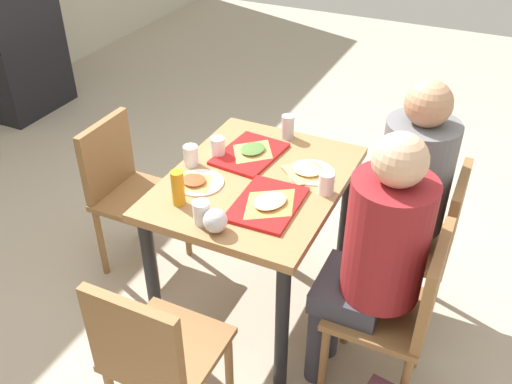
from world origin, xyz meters
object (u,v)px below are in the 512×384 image
at_px(person_in_red, 375,250).
at_px(plastic_cup_a, 191,156).
at_px(paper_plate_center, 200,183).
at_px(plastic_cup_c, 201,212).
at_px(foil_bundle, 215,221).
at_px(condiment_bottle, 178,188).
at_px(pizza_slice_a, 270,202).
at_px(pizza_slice_d, 307,171).
at_px(chair_far_side, 126,186).
at_px(tray_red_far, 250,154).
at_px(pizza_slice_b, 253,150).
at_px(chair_near_left, 402,307).
at_px(pizza_slice_c, 194,181).
at_px(soda_can, 288,127).
at_px(paper_plate_near_edge, 311,172).
at_px(main_table, 256,199).
at_px(chair_left_end, 155,354).
at_px(plastic_cup_b, 326,183).
at_px(tray_red_near, 267,204).
at_px(chair_near_right, 426,237).
at_px(person_in_brown_jacket, 404,186).
at_px(plastic_cup_d, 218,147).

xyz_separation_m(person_in_red, plastic_cup_a, (0.22, 0.96, 0.06)).
bearing_deg(paper_plate_center, plastic_cup_c, -147.97).
xyz_separation_m(person_in_red, foil_bundle, (-0.17, 0.61, 0.06)).
bearing_deg(condiment_bottle, person_in_red, -84.97).
distance_m(pizza_slice_a, pizza_slice_d, 0.32).
xyz_separation_m(chair_far_side, condiment_bottle, (-0.32, -0.56, 0.34)).
height_order(tray_red_far, pizza_slice_b, pizza_slice_b).
height_order(chair_near_left, person_in_red, person_in_red).
distance_m(pizza_slice_c, soda_can, 0.62).
xyz_separation_m(chair_far_side, paper_plate_near_edge, (0.15, -0.98, 0.27)).
bearing_deg(chair_far_side, main_table, -90.00).
height_order(chair_near_left, condiment_bottle, condiment_bottle).
distance_m(chair_left_end, person_in_red, 0.92).
bearing_deg(paper_plate_near_edge, plastic_cup_b, -136.82).
distance_m(person_in_red, tray_red_near, 0.50).
bearing_deg(plastic_cup_a, chair_near_right, -76.10).
xyz_separation_m(paper_plate_near_edge, plastic_cup_c, (-0.54, 0.27, 0.05)).
distance_m(chair_near_right, tray_red_near, 0.81).
relative_size(paper_plate_center, plastic_cup_c, 2.20).
relative_size(main_table, plastic_cup_a, 9.89).
height_order(plastic_cup_b, condiment_bottle, condiment_bottle).
bearing_deg(chair_near_right, main_table, 107.80).
bearing_deg(foil_bundle, pizza_slice_c, 44.55).
xyz_separation_m(chair_near_left, person_in_brown_jacket, (0.49, 0.14, 0.25)).
bearing_deg(soda_can, chair_left_end, -179.15).
xyz_separation_m(pizza_slice_a, foil_bundle, (-0.24, 0.13, 0.03)).
height_order(chair_near_left, pizza_slice_c, chair_near_left).
xyz_separation_m(main_table, person_in_red, (-0.25, -0.63, 0.10)).
bearing_deg(pizza_slice_c, pizza_slice_d, -55.15).
bearing_deg(pizza_slice_b, paper_plate_near_edge, -96.97).
bearing_deg(paper_plate_center, paper_plate_near_edge, -55.11).
bearing_deg(pizza_slice_a, pizza_slice_c, 88.11).
bearing_deg(main_table, tray_red_near, -141.97).
height_order(chair_near_right, tray_red_far, chair_near_right).
bearing_deg(chair_near_right, pizza_slice_b, 93.91).
xyz_separation_m(pizza_slice_b, plastic_cup_c, (-0.58, -0.05, 0.03)).
bearing_deg(pizza_slice_c, person_in_red, -95.42).
height_order(paper_plate_near_edge, condiment_bottle, condiment_bottle).
relative_size(person_in_brown_jacket, soda_can, 10.47).
height_order(chair_near_right, pizza_slice_d, chair_near_right).
height_order(chair_left_end, foil_bundle, foil_bundle).
height_order(pizza_slice_a, pizza_slice_c, pizza_slice_a).
xyz_separation_m(main_table, foil_bundle, (-0.42, -0.02, 0.17)).
height_order(condiment_bottle, foil_bundle, condiment_bottle).
relative_size(tray_red_far, paper_plate_near_edge, 1.64).
distance_m(chair_far_side, tray_red_near, 0.96).
height_order(chair_near_left, tray_red_near, chair_near_left).
distance_m(paper_plate_center, plastic_cup_b, 0.57).
relative_size(pizza_slice_b, plastic_cup_d, 2.19).
bearing_deg(plastic_cup_a, pizza_slice_c, -145.38).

